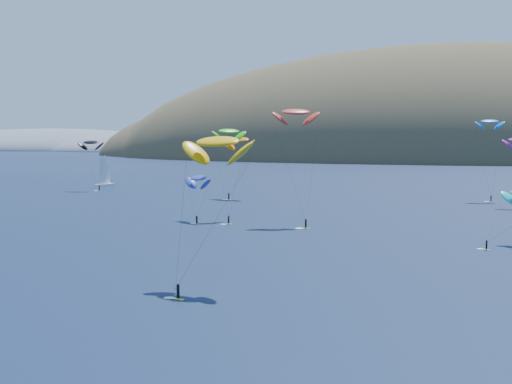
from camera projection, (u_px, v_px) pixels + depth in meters
The scene contains 10 objects.
island at pixel (475, 171), 583.20m from camera, with size 730.00×300.00×210.00m.
headland at pixel (71, 152), 897.25m from camera, with size 460.00×250.00×60.00m.
sailboat at pixel (105, 184), 269.84m from camera, with size 10.07×9.28×12.02m.
kitesurfer_1 at pixel (239, 140), 218.41m from camera, with size 11.86×11.90×21.05m.
kitesurfer_2 at pixel (217, 142), 92.92m from camera, with size 10.82×13.70×21.66m.
kitesurfer_3 at pixel (229, 131), 164.89m from camera, with size 8.37×14.09×22.65m.
kitesurfer_4 at pixel (490, 122), 210.88m from camera, with size 8.68×7.37×25.78m.
kitesurfer_9 at pixel (296, 112), 156.05m from camera, with size 10.67×12.09×27.36m.
kitesurfer_10 at pixel (198, 178), 162.09m from camera, with size 9.01×10.89×12.12m.
kitesurfer_12 at pixel (91, 142), 248.54m from camera, with size 9.48×5.33×19.31m.
Camera 1 is at (29.54, -47.36, 19.91)m, focal length 50.00 mm.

